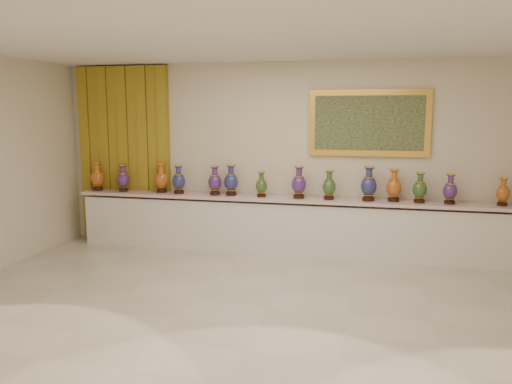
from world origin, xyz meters
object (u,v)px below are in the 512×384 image
vase_0 (97,178)px  vase_2 (161,179)px  counter (298,227)px  vase_1 (123,180)px

vase_0 → vase_2: (1.15, 0.04, 0.00)m
counter → vase_1: vase_1 is taller
counter → vase_2: (-2.30, 0.01, 0.68)m
vase_2 → vase_1: bearing=-176.4°
vase_0 → vase_1: size_ratio=1.08×
vase_0 → vase_1: (0.48, 0.00, -0.02)m
counter → vase_0: vase_0 is taller
vase_1 → counter: bearing=0.7°
counter → vase_0: (-3.45, -0.04, 0.68)m
counter → vase_2: 2.40m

